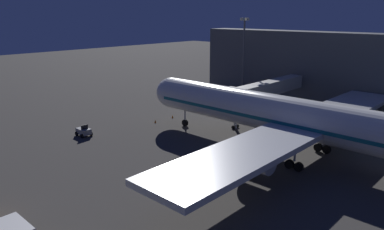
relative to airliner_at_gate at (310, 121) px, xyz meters
The scene contains 8 objects.
ground_plane 10.68m from the airliner_at_gate, 90.00° to the right, with size 320.00×320.00×0.00m, color #383533.
airliner_at_gate is the anchor object (origin of this frame).
jet_bridge 20.43m from the airliner_at_gate, 128.75° to the right, with size 24.05×3.40×7.18m.
terminal_wall 31.12m from the airliner_at_gate, behind, with size 6.00×80.00×15.76m, color #4C4F54.
apron_floodlight_mast 39.04m from the airliner_at_gate, 131.23° to the right, with size 2.90×0.50×18.53m.
pushback_tug 35.44m from the airliner_at_gate, 64.23° to the right, with size 1.86×2.51×1.95m.
traffic_cone_nose_port 29.32m from the airliner_at_gate, 94.37° to the right, with size 0.36×0.36×0.55m, color orange.
traffic_cone_nose_starboard 29.32m from the airliner_at_gate, 85.63° to the right, with size 0.36×0.36×0.55m, color orange.
Camera 1 is at (45.15, 29.71, 19.37)m, focal length 34.45 mm.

